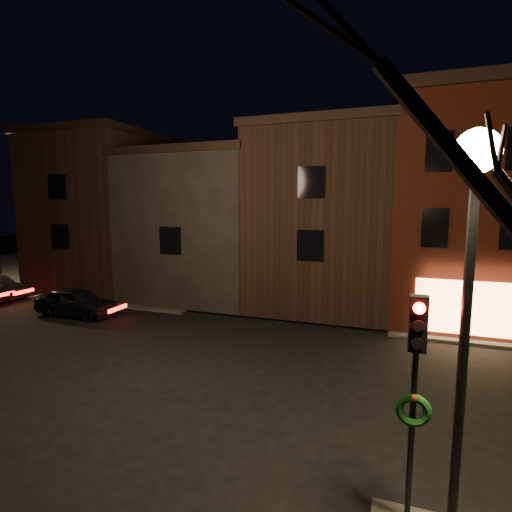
{
  "coord_description": "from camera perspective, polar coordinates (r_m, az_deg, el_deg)",
  "views": [
    {
      "loc": [
        5.26,
        -12.17,
        5.6
      ],
      "look_at": [
        -0.9,
        4.91,
        3.2
      ],
      "focal_mm": 28.0,
      "sensor_mm": 36.0,
      "label": 1
    }
  ],
  "objects": [
    {
      "name": "ground",
      "position": [
        14.39,
        -3.39,
        -15.38
      ],
      "size": [
        120.0,
        120.0,
        0.0
      ],
      "primitive_type": "plane",
      "color": "black",
      "rests_on": "ground"
    },
    {
      "name": "row_building_b",
      "position": [
        25.24,
        -6.1,
        4.61
      ],
      "size": [
        7.8,
        10.3,
        8.4
      ],
      "color": "black",
      "rests_on": "ground"
    },
    {
      "name": "sidewalk_far_left",
      "position": [
        41.28,
        -18.16,
        -0.56
      ],
      "size": [
        30.0,
        30.0,
        0.12
      ],
      "primitive_type": "cube",
      "color": "#2D2B28",
      "rests_on": "ground"
    },
    {
      "name": "row_building_a",
      "position": [
        23.0,
        10.44,
        5.5
      ],
      "size": [
        7.3,
        10.3,
        9.4
      ],
      "color": "black",
      "rests_on": "ground"
    },
    {
      "name": "corner_building",
      "position": [
        21.82,
        27.2,
        6.18
      ],
      "size": [
        6.5,
        8.5,
        10.5
      ],
      "color": "#47160C",
      "rests_on": "ground"
    },
    {
      "name": "parked_car_a",
      "position": [
        21.98,
        -24.29,
        -5.99
      ],
      "size": [
        4.24,
        1.78,
        1.43
      ],
      "primitive_type": "imported",
      "rotation": [
        0.0,
        0.0,
        1.59
      ],
      "color": "black",
      "rests_on": "ground"
    },
    {
      "name": "traffic_signal",
      "position": [
        7.24,
        21.76,
        -15.72
      ],
      "size": [
        0.58,
        0.38,
        4.05
      ],
      "color": "black",
      "rests_on": "sidewalk_near_right"
    },
    {
      "name": "street_lamp_near",
      "position": [
        6.26,
        28.46,
        2.77
      ],
      "size": [
        0.6,
        0.6,
        6.48
      ],
      "color": "black",
      "rests_on": "sidewalk_near_right"
    },
    {
      "name": "row_building_c",
      "position": [
        29.12,
        -19.14,
        6.1
      ],
      "size": [
        7.3,
        10.3,
        9.9
      ],
      "color": "black",
      "rests_on": "ground"
    }
  ]
}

